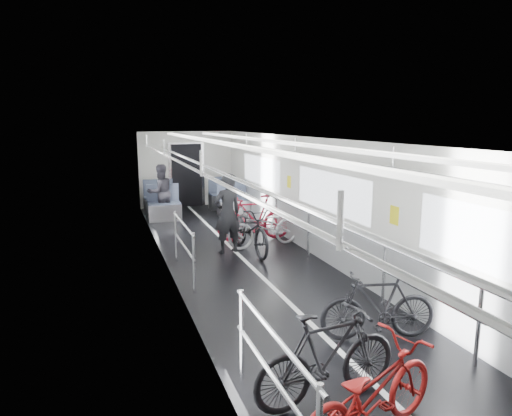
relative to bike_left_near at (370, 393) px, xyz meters
The scene contains 9 objects.
car_shell 6.39m from the bike_left_near, 85.33° to the left, with size 3.02×14.01×2.41m.
bike_left_near is the anchor object (origin of this frame).
bike_left_mid 0.61m from the bike_left_near, 98.84° to the left, with size 0.45×1.59×0.95m, color black.
bike_right_near 1.93m from the bike_left_near, 54.46° to the left, with size 0.42×1.49×0.90m, color black.
bike_right_mid 6.21m from the bike_left_near, 78.56° to the left, with size 0.60×1.73×0.91m, color #AEAEB3.
bike_right_far 6.80m from the bike_left_near, 79.80° to the left, with size 0.50×1.76×1.06m, color maroon.
bike_aisle 5.88m from the bike_left_near, 81.99° to the left, with size 0.67×1.92×1.01m, color black.
person_standing 5.95m from the bike_left_near, 86.62° to the left, with size 0.61×0.40×1.67m, color black.
person_seated 9.68m from the bike_left_near, 93.31° to the left, with size 0.76×0.59×1.55m, color #28262D.
Camera 1 is at (-2.57, -7.57, 2.71)m, focal length 32.00 mm.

